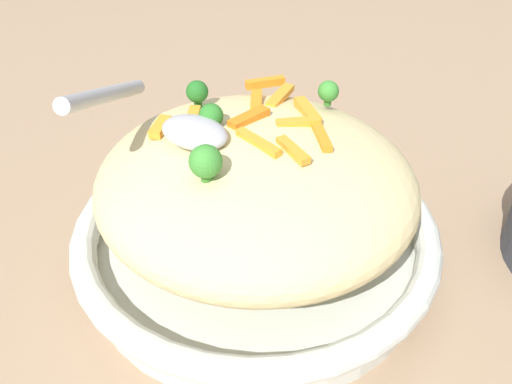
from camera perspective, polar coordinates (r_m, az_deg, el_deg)
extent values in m
plane|color=#9E7F60|center=(0.52, 0.00, -6.90)|extent=(2.40, 2.40, 0.00)
cylinder|color=silver|center=(0.51, 0.00, -5.81)|extent=(0.29, 0.29, 0.03)
torus|color=silver|center=(0.49, 0.00, -3.71)|extent=(0.31, 0.31, 0.02)
torus|color=black|center=(0.49, 0.00, -3.32)|extent=(0.30, 0.30, 0.00)
ellipsoid|color=#DBC689|center=(0.46, 0.00, 0.92)|extent=(0.26, 0.26, 0.09)
cube|color=orange|center=(0.43, 0.22, 4.88)|extent=(0.04, 0.02, 0.01)
cube|color=orange|center=(0.51, 2.41, 9.44)|extent=(0.02, 0.04, 0.01)
cube|color=orange|center=(0.46, 4.20, 6.82)|extent=(0.03, 0.03, 0.01)
cube|color=orange|center=(0.47, -9.46, 6.37)|extent=(0.02, 0.03, 0.01)
cube|color=orange|center=(0.42, 3.82, 4.29)|extent=(0.04, 0.02, 0.01)
cube|color=orange|center=(0.46, -0.70, 7.36)|extent=(0.02, 0.04, 0.01)
cube|color=orange|center=(0.50, 0.02, 8.87)|extent=(0.03, 0.04, 0.01)
cube|color=orange|center=(0.45, 6.42, 5.65)|extent=(0.04, 0.04, 0.01)
cube|color=orange|center=(0.48, -6.41, 7.22)|extent=(0.02, 0.03, 0.01)
cube|color=orange|center=(0.53, 0.92, 10.79)|extent=(0.03, 0.03, 0.01)
cube|color=orange|center=(0.48, 5.11, 7.99)|extent=(0.04, 0.03, 0.01)
cylinder|color=#377928|center=(0.40, -4.37, 1.29)|extent=(0.01, 0.01, 0.01)
sphere|color=#3D8E33|center=(0.39, -4.46, 2.81)|extent=(0.02, 0.02, 0.02)
cylinder|color=#296820|center=(0.46, -4.41, 6.53)|extent=(0.01, 0.01, 0.01)
sphere|color=#2D7A28|center=(0.45, -4.47, 7.55)|extent=(0.02, 0.02, 0.02)
cylinder|color=#205B1C|center=(0.50, -5.78, 8.81)|extent=(0.01, 0.01, 0.01)
sphere|color=#236B23|center=(0.49, -5.85, 9.86)|extent=(0.02, 0.02, 0.02)
cylinder|color=#377928|center=(0.50, 7.10, 8.90)|extent=(0.01, 0.01, 0.01)
sphere|color=#3D8E33|center=(0.50, 7.19, 9.88)|extent=(0.02, 0.02, 0.02)
ellipsoid|color=#B7B7BC|center=(0.44, -6.10, 5.91)|extent=(0.06, 0.04, 0.02)
cylinder|color=#B7B7BC|center=(0.45, -14.66, 9.28)|extent=(0.07, 0.13, 0.06)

